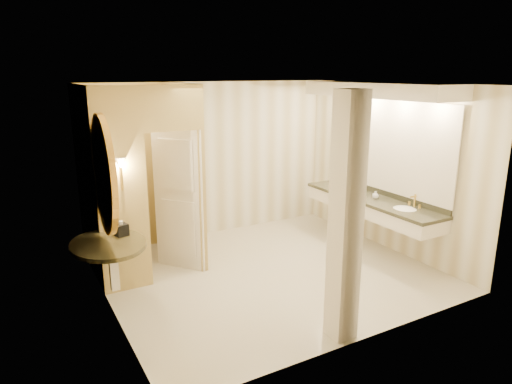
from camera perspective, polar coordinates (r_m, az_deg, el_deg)
floor at (r=6.82m, az=1.61°, el=-10.00°), size 4.50×4.50×0.00m
ceiling at (r=6.19m, az=1.80°, el=13.33°), size 4.50×4.50×0.00m
wall_back at (r=8.11m, az=-5.61°, el=4.01°), size 4.50×0.02×2.70m
wall_front at (r=4.83m, az=14.03°, el=-3.84°), size 4.50×0.02×2.70m
wall_left at (r=5.59m, az=-18.49°, el=-1.64°), size 0.02×4.00×2.70m
wall_right at (r=7.75m, az=16.14°, el=2.99°), size 0.02×4.00×2.70m
toilet_closet at (r=6.76m, az=-10.85°, el=1.94°), size 1.50×1.55×2.70m
wall_sconce at (r=5.98m, az=-16.55°, el=3.32°), size 0.14×0.14×0.42m
vanity at (r=7.52m, az=14.77°, el=4.90°), size 0.75×2.81×2.09m
console_shelf at (r=5.64m, az=-18.22°, el=-1.46°), size 1.10×1.10×2.00m
pillar at (r=4.88m, az=11.16°, el=-3.50°), size 0.27×0.27×2.70m
tissue_box at (r=5.96m, az=-16.49°, el=-4.54°), size 0.18×0.18×0.15m
toilet at (r=7.49m, az=-16.05°, el=-5.11°), size 0.58×0.82×0.76m
soap_bottle_a at (r=7.62m, az=14.61°, el=-0.34°), size 0.06×0.06×0.12m
soap_bottle_b at (r=7.59m, az=14.72°, el=-0.35°), size 0.12×0.12×0.13m
soap_bottle_c at (r=7.74m, az=12.85°, el=0.29°), size 0.09×0.09×0.18m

